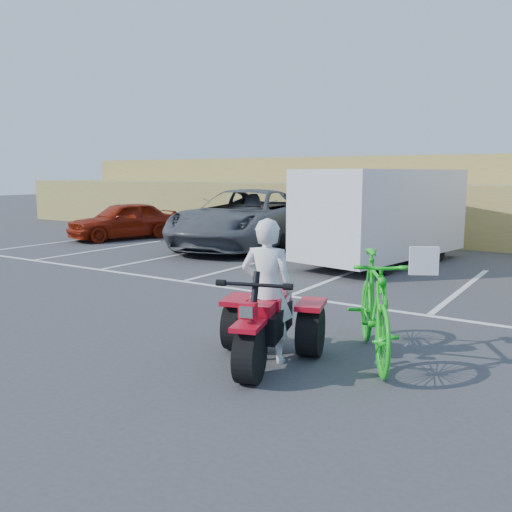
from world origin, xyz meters
The scene contains 11 objects.
ground centered at (0.00, 0.00, 0.00)m, with size 100.00×100.00×0.00m, color #37373A.
parking_stripes centered at (0.87, 4.07, 0.00)m, with size 28.00×5.16×0.01m.
grass_embankment centered at (0.00, 15.48, 1.42)m, with size 40.00×8.50×3.10m.
red_trike_atv centered at (1.61, -1.08, 0.00)m, with size 1.33×1.78×1.15m, color #B20A1A, non-canonical shape.
rider centered at (1.56, -0.94, 0.92)m, with size 0.67×0.44×1.83m, color white.
green_dirt_bike centered at (2.68, -0.13, 0.69)m, with size 0.65×2.31×1.39m, color #14BF19.
grey_pickup centered at (-4.73, 7.91, 0.93)m, with size 3.08×6.69×1.86m, color #494C51.
red_car centered at (-9.69, 7.30, 0.68)m, with size 1.60×3.98×1.36m, color maroon.
cargo_trailer centered at (0.18, 7.08, 1.34)m, with size 3.10×5.60×2.47m.
quad_atv_blue centered at (-3.70, 8.27, 0.00)m, with size 1.19×1.59×1.04m, color navy, non-canonical shape.
quad_atv_green centered at (-0.88, 6.67, 0.00)m, with size 1.11×1.49×0.97m, color #135422, non-canonical shape.
Camera 1 is at (5.06, -6.60, 2.38)m, focal length 38.00 mm.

